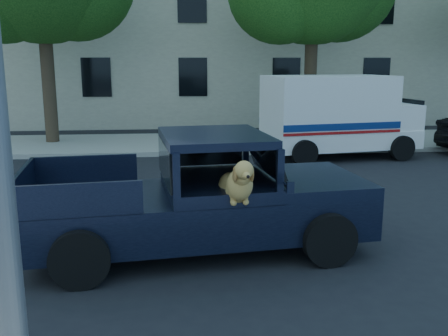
# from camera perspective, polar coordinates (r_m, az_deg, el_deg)

# --- Properties ---
(ground) EXTENTS (120.00, 120.00, 0.00)m
(ground) POSITION_cam_1_polar(r_m,az_deg,el_deg) (8.41, -6.89, -7.96)
(ground) COLOR black
(ground) RESTS_ON ground
(far_sidewalk) EXTENTS (60.00, 4.00, 0.15)m
(far_sidewalk) POSITION_cam_1_polar(r_m,az_deg,el_deg) (17.32, -6.27, 2.79)
(far_sidewalk) COLOR gray
(far_sidewalk) RESTS_ON ground
(lane_stripes) EXTENTS (21.60, 0.14, 0.01)m
(lane_stripes) POSITION_cam_1_polar(r_m,az_deg,el_deg) (11.79, 3.22, -1.96)
(lane_stripes) COLOR silver
(lane_stripes) RESTS_ON ground
(building_main) EXTENTS (26.00, 6.00, 9.00)m
(building_main) POSITION_cam_1_polar(r_m,az_deg,el_deg) (24.60, 0.94, 15.96)
(building_main) COLOR beige
(building_main) RESTS_ON ground
(pickup_truck) EXTENTS (5.27, 2.79, 1.82)m
(pickup_truck) POSITION_cam_1_polar(r_m,az_deg,el_deg) (7.65, -3.48, -5.07)
(pickup_truck) COLOR black
(pickup_truck) RESTS_ON ground
(mail_truck) EXTENTS (4.74, 2.89, 2.45)m
(mail_truck) POSITION_cam_1_polar(r_m,az_deg,el_deg) (15.45, 12.76, 5.15)
(mail_truck) COLOR silver
(mail_truck) RESTS_ON ground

